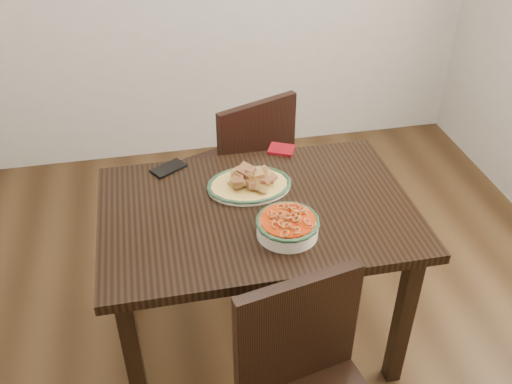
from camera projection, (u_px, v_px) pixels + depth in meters
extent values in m
plane|color=#332010|center=(254.00, 343.00, 2.60)|extent=(3.50, 3.50, 0.00)
cube|color=black|center=(257.00, 212.00, 2.20)|extent=(1.20, 0.80, 0.04)
cube|color=black|center=(135.00, 363.00, 2.08)|extent=(0.06, 0.06, 0.71)
cube|color=black|center=(403.00, 319.00, 2.25)|extent=(0.06, 0.06, 0.71)
cube|color=black|center=(130.00, 249.00, 2.59)|extent=(0.06, 0.06, 0.71)
cube|color=black|center=(349.00, 220.00, 2.76)|extent=(0.06, 0.06, 0.71)
cube|color=black|center=(237.00, 168.00, 2.99)|extent=(0.55, 0.55, 0.04)
cube|color=black|center=(247.00, 178.00, 3.32)|extent=(0.04, 0.04, 0.41)
cube|color=black|center=(196.00, 197.00, 3.16)|extent=(0.04, 0.04, 0.41)
cube|color=black|center=(281.00, 208.00, 3.09)|extent=(0.04, 0.04, 0.41)
cube|color=black|center=(228.00, 230.00, 2.93)|extent=(0.04, 0.04, 0.41)
cube|color=black|center=(257.00, 144.00, 2.73)|extent=(0.40, 0.19, 0.44)
cube|color=black|center=(297.00, 331.00, 1.79)|extent=(0.42, 0.13, 0.44)
ellipsoid|color=beige|center=(249.00, 186.00, 2.29)|extent=(0.34, 0.25, 0.02)
ellipsoid|color=gold|center=(249.00, 185.00, 2.29)|extent=(0.32, 0.24, 0.01)
torus|color=#1A3B25|center=(249.00, 184.00, 2.29)|extent=(0.26, 0.26, 0.01)
cylinder|color=#EFE2CA|center=(287.00, 227.00, 2.04)|extent=(0.22, 0.22, 0.06)
torus|color=#193921|center=(288.00, 222.00, 2.03)|extent=(0.23, 0.23, 0.02)
cylinder|color=#A52B07|center=(288.00, 220.00, 2.03)|extent=(0.20, 0.20, 0.01)
cube|color=black|center=(169.00, 168.00, 2.40)|extent=(0.16, 0.14, 0.01)
cube|color=maroon|center=(281.00, 149.00, 2.52)|extent=(0.14, 0.13, 0.01)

